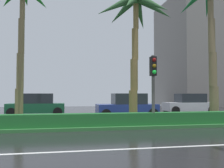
{
  "coord_description": "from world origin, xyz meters",
  "views": [
    {
      "loc": [
        2.19,
        -5.65,
        1.67
      ],
      "look_at": [
        5.49,
        10.78,
        2.33
      ],
      "focal_mm": 41.3,
      "sensor_mm": 36.0,
      "label": 1
    }
  ],
  "objects_px": {
    "car_in_traffic_second": "(37,105)",
    "car_in_traffic_third": "(127,106)",
    "palm_tree_centre": "(136,16)",
    "car_in_traffic_fourth": "(189,104)",
    "palm_tree_centre_right": "(210,8)",
    "palm_tree_centre_left": "(23,0)",
    "traffic_signal_median_right": "(153,77)"
  },
  "relations": [
    {
      "from": "car_in_traffic_second",
      "to": "car_in_traffic_third",
      "type": "relative_size",
      "value": 1.0
    },
    {
      "from": "palm_tree_centre",
      "to": "car_in_traffic_third",
      "type": "relative_size",
      "value": 1.73
    },
    {
      "from": "car_in_traffic_third",
      "to": "car_in_traffic_fourth",
      "type": "height_order",
      "value": "same"
    },
    {
      "from": "palm_tree_centre_right",
      "to": "car_in_traffic_second",
      "type": "xyz_separation_m",
      "value": [
        -10.28,
        7.4,
        -5.86
      ]
    },
    {
      "from": "car_in_traffic_third",
      "to": "car_in_traffic_second",
      "type": "bearing_deg",
      "value": -24.17
    },
    {
      "from": "palm_tree_centre_left",
      "to": "palm_tree_centre_right",
      "type": "relative_size",
      "value": 0.92
    },
    {
      "from": "palm_tree_centre",
      "to": "traffic_signal_median_right",
      "type": "bearing_deg",
      "value": -75.27
    },
    {
      "from": "palm_tree_centre",
      "to": "car_in_traffic_fourth",
      "type": "height_order",
      "value": "palm_tree_centre"
    },
    {
      "from": "car_in_traffic_second",
      "to": "car_in_traffic_fourth",
      "type": "height_order",
      "value": "same"
    },
    {
      "from": "palm_tree_centre_left",
      "to": "car_in_traffic_second",
      "type": "height_order",
      "value": "palm_tree_centre_left"
    },
    {
      "from": "car_in_traffic_second",
      "to": "palm_tree_centre_left",
      "type": "bearing_deg",
      "value": 88.61
    },
    {
      "from": "palm_tree_centre_left",
      "to": "traffic_signal_median_right",
      "type": "height_order",
      "value": "palm_tree_centre_left"
    },
    {
      "from": "palm_tree_centre_right",
      "to": "car_in_traffic_second",
      "type": "relative_size",
      "value": 1.95
    },
    {
      "from": "car_in_traffic_second",
      "to": "car_in_traffic_fourth",
      "type": "xyz_separation_m",
      "value": [
        12.78,
        -0.08,
        0.0
      ]
    },
    {
      "from": "palm_tree_centre_left",
      "to": "palm_tree_centre_right",
      "type": "height_order",
      "value": "palm_tree_centre_right"
    },
    {
      "from": "palm_tree_centre",
      "to": "car_in_traffic_second",
      "type": "bearing_deg",
      "value": 130.22
    },
    {
      "from": "palm_tree_centre_right",
      "to": "palm_tree_centre",
      "type": "bearing_deg",
      "value": 174.53
    },
    {
      "from": "palm_tree_centre_right",
      "to": "traffic_signal_median_right",
      "type": "distance_m",
      "value": 5.86
    },
    {
      "from": "palm_tree_centre",
      "to": "car_in_traffic_third",
      "type": "xyz_separation_m",
      "value": [
        0.59,
        4.06,
        -5.21
      ]
    },
    {
      "from": "palm_tree_centre_right",
      "to": "car_in_traffic_fourth",
      "type": "bearing_deg",
      "value": 71.16
    },
    {
      "from": "palm_tree_centre_right",
      "to": "car_in_traffic_fourth",
      "type": "relative_size",
      "value": 1.95
    },
    {
      "from": "traffic_signal_median_right",
      "to": "car_in_traffic_third",
      "type": "distance_m",
      "value": 5.92
    },
    {
      "from": "palm_tree_centre_right",
      "to": "palm_tree_centre_left",
      "type": "bearing_deg",
      "value": 177.19
    },
    {
      "from": "palm_tree_centre_right",
      "to": "car_in_traffic_third",
      "type": "distance_m",
      "value": 8.3
    },
    {
      "from": "palm_tree_centre_left",
      "to": "palm_tree_centre",
      "type": "height_order",
      "value": "palm_tree_centre_left"
    },
    {
      "from": "palm_tree_centre",
      "to": "traffic_signal_median_right",
      "type": "height_order",
      "value": "palm_tree_centre"
    },
    {
      "from": "palm_tree_centre",
      "to": "car_in_traffic_fourth",
      "type": "relative_size",
      "value": 1.73
    },
    {
      "from": "palm_tree_centre",
      "to": "car_in_traffic_second",
      "type": "height_order",
      "value": "palm_tree_centre"
    },
    {
      "from": "palm_tree_centre",
      "to": "palm_tree_centre_right",
      "type": "relative_size",
      "value": 0.89
    },
    {
      "from": "car_in_traffic_second",
      "to": "traffic_signal_median_right",
      "type": "bearing_deg",
      "value": 126.38
    },
    {
      "from": "palm_tree_centre",
      "to": "car_in_traffic_third",
      "type": "height_order",
      "value": "palm_tree_centre"
    },
    {
      "from": "traffic_signal_median_right",
      "to": "car_in_traffic_fourth",
      "type": "relative_size",
      "value": 0.81
    }
  ]
}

